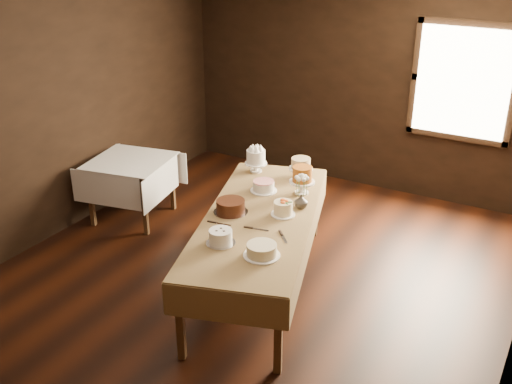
% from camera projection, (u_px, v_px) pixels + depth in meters
% --- Properties ---
extents(floor, '(5.00, 6.00, 0.01)m').
position_uv_depth(floor, '(246.00, 284.00, 6.16)').
color(floor, black).
rests_on(floor, ground).
extents(wall_back, '(5.00, 0.02, 2.80)m').
position_uv_depth(wall_back, '(361.00, 84.00, 7.95)').
color(wall_back, black).
rests_on(wall_back, ground).
extents(wall_left, '(0.02, 6.00, 2.80)m').
position_uv_depth(wall_left, '(52.00, 115.00, 6.70)').
color(wall_left, black).
rests_on(wall_left, ground).
extents(window, '(1.10, 0.05, 1.30)m').
position_uv_depth(window, '(463.00, 83.00, 7.23)').
color(window, '#FFEABF').
rests_on(window, wall_back).
extents(display_table, '(1.74, 2.77, 0.80)m').
position_uv_depth(display_table, '(259.00, 221.00, 5.81)').
color(display_table, '#432B17').
rests_on(display_table, ground).
extents(side_table, '(1.05, 1.05, 0.76)m').
position_uv_depth(side_table, '(130.00, 167.00, 7.26)').
color(side_table, '#432B17').
rests_on(side_table, ground).
extents(cake_meringue, '(0.25, 0.25, 0.27)m').
position_uv_depth(cake_meringue, '(256.00, 162.00, 6.74)').
color(cake_meringue, white).
rests_on(cake_meringue, display_table).
extents(cake_speckled, '(0.27, 0.27, 0.24)m').
position_uv_depth(cake_speckled, '(301.00, 169.00, 6.59)').
color(cake_speckled, white).
rests_on(cake_speckled, display_table).
extents(cake_lattice, '(0.28, 0.28, 0.10)m').
position_uv_depth(cake_lattice, '(264.00, 187.00, 6.28)').
color(cake_lattice, white).
rests_on(cake_lattice, display_table).
extents(cake_caramel, '(0.27, 0.27, 0.31)m').
position_uv_depth(cake_caramel, '(302.00, 182.00, 6.20)').
color(cake_caramel, white).
rests_on(cake_caramel, display_table).
extents(cake_chocolate, '(0.34, 0.34, 0.13)m').
position_uv_depth(cake_chocolate, '(231.00, 207.00, 5.82)').
color(cake_chocolate, silver).
rests_on(cake_chocolate, display_table).
extents(cake_flowers, '(0.24, 0.24, 0.14)m').
position_uv_depth(cake_flowers, '(283.00, 209.00, 5.77)').
color(cake_flowers, white).
rests_on(cake_flowers, display_table).
extents(cake_swirl, '(0.26, 0.26, 0.13)m').
position_uv_depth(cake_swirl, '(221.00, 237.00, 5.26)').
color(cake_swirl, silver).
rests_on(cake_swirl, display_table).
extents(cake_cream, '(0.32, 0.32, 0.11)m').
position_uv_depth(cake_cream, '(262.00, 251.00, 5.08)').
color(cake_cream, white).
rests_on(cake_cream, display_table).
extents(cake_server_a, '(0.24, 0.07, 0.01)m').
position_uv_depth(cake_server_a, '(261.00, 230.00, 5.52)').
color(cake_server_a, silver).
rests_on(cake_server_a, display_table).
extents(cake_server_b, '(0.18, 0.19, 0.01)m').
position_uv_depth(cake_server_b, '(284.00, 239.00, 5.35)').
color(cake_server_b, silver).
rests_on(cake_server_b, display_table).
extents(cake_server_d, '(0.16, 0.21, 0.01)m').
position_uv_depth(cake_server_d, '(292.00, 206.00, 5.96)').
color(cake_server_d, silver).
rests_on(cake_server_d, display_table).
extents(cake_server_e, '(0.24, 0.06, 0.01)m').
position_uv_depth(cake_server_e, '(223.00, 224.00, 5.61)').
color(cake_server_e, silver).
rests_on(cake_server_e, display_table).
extents(flower_vase, '(0.18, 0.18, 0.14)m').
position_uv_depth(flower_vase, '(301.00, 201.00, 5.91)').
color(flower_vase, '#2D2823').
rests_on(flower_vase, display_table).
extents(flower_bouquet, '(0.14, 0.14, 0.20)m').
position_uv_depth(flower_bouquet, '(302.00, 184.00, 5.83)').
color(flower_bouquet, white).
rests_on(flower_bouquet, flower_vase).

